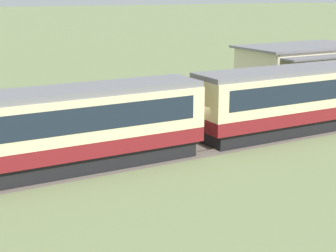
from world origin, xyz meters
TOP-DOWN VIEW (x-y plane):
  - ground_plane at (0.00, 0.00)m, footprint 600.00×600.00m
  - passenger_train at (-9.53, -0.52)m, footprint 93.69×3.20m
  - station_building at (17.24, 9.66)m, footprint 11.53×7.69m

SIDE VIEW (x-z plane):
  - ground_plane at x=0.00m, z-range 0.00..0.00m
  - station_building at x=17.24m, z-range 0.03..4.24m
  - passenger_train at x=-9.53m, z-range 0.23..4.44m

